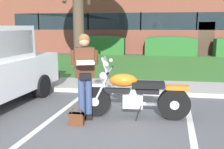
{
  "coord_description": "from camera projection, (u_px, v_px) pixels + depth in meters",
  "views": [
    {
      "loc": [
        0.87,
        -4.42,
        1.86
      ],
      "look_at": [
        0.02,
        0.94,
        0.85
      ],
      "focal_mm": 42.24,
      "sensor_mm": 36.0,
      "label": 1
    }
  ],
  "objects": [
    {
      "name": "rider_person",
      "position": [
        85.0,
        70.0,
        5.16
      ],
      "size": [
        0.55,
        0.65,
        1.7
      ],
      "color": "black",
      "rests_on": "ground"
    },
    {
      "name": "hedge_left",
      "position": [
        103.0,
        45.0,
        16.83
      ],
      "size": [
        2.74,
        0.9,
        1.24
      ],
      "color": "#286028",
      "rests_on": "ground"
    },
    {
      "name": "concrete_walk",
      "position": [
        124.0,
        85.0,
        8.14
      ],
      "size": [
        60.0,
        1.5,
        0.08
      ],
      "primitive_type": "cube",
      "color": "#ADA89E",
      "rests_on": "ground"
    },
    {
      "name": "hedge_center_left",
      "position": [
        170.0,
        46.0,
        16.17
      ],
      "size": [
        3.1,
        0.9,
        1.24
      ],
      "color": "#286028",
      "rests_on": "ground"
    },
    {
      "name": "curb_strip",
      "position": [
        121.0,
        91.0,
        7.31
      ],
      "size": [
        60.0,
        0.2,
        0.12
      ],
      "primitive_type": "cube",
      "color": "#ADA89E",
      "rests_on": "ground"
    },
    {
      "name": "handbag",
      "position": [
        76.0,
        118.0,
        4.97
      ],
      "size": [
        0.28,
        0.13,
        0.36
      ],
      "color": "#562D19",
      "rests_on": "ground"
    },
    {
      "name": "stall_stripe_0",
      "position": [
        47.0,
        122.0,
        5.14
      ],
      "size": [
        0.41,
        4.4,
        0.01
      ],
      "primitive_type": "cube",
      "rotation": [
        0.0,
        0.0,
        -0.07
      ],
      "color": "silver",
      "rests_on": "ground"
    },
    {
      "name": "motorcycle",
      "position": [
        138.0,
        95.0,
        5.31
      ],
      "size": [
        2.24,
        0.82,
        1.26
      ],
      "color": "black",
      "rests_on": "ground"
    },
    {
      "name": "grass_lawn",
      "position": [
        135.0,
        65.0,
        12.58
      ],
      "size": [
        60.0,
        7.65,
        0.06
      ],
      "primitive_type": "cube",
      "color": "#3D752D",
      "rests_on": "ground"
    },
    {
      "name": "ground_plane",
      "position": [
        103.0,
        130.0,
        4.77
      ],
      "size": [
        140.0,
        140.0,
        0.0
      ],
      "primitive_type": "plane",
      "color": "#565659"
    },
    {
      "name": "brick_building",
      "position": [
        144.0,
        23.0,
        22.29
      ],
      "size": [
        20.93,
        10.79,
        4.1
      ],
      "color": "brown",
      "rests_on": "ground"
    },
    {
      "name": "stall_stripe_1",
      "position": [
        192.0,
        131.0,
        4.71
      ],
      "size": [
        0.41,
        4.4,
        0.01
      ],
      "primitive_type": "cube",
      "rotation": [
        0.0,
        0.0,
        -0.07
      ],
      "color": "silver",
      "rests_on": "ground"
    }
  ]
}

